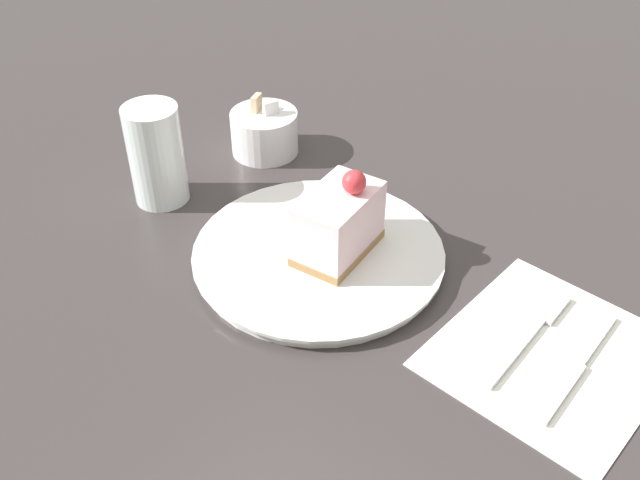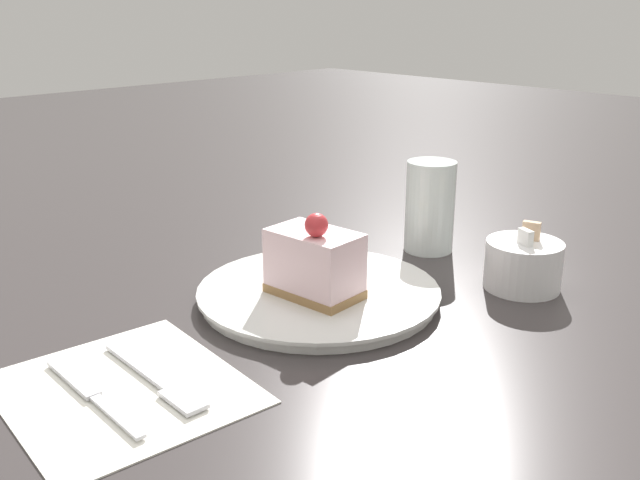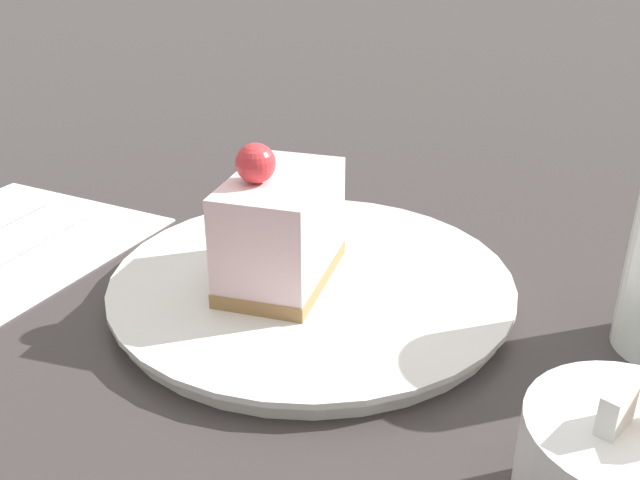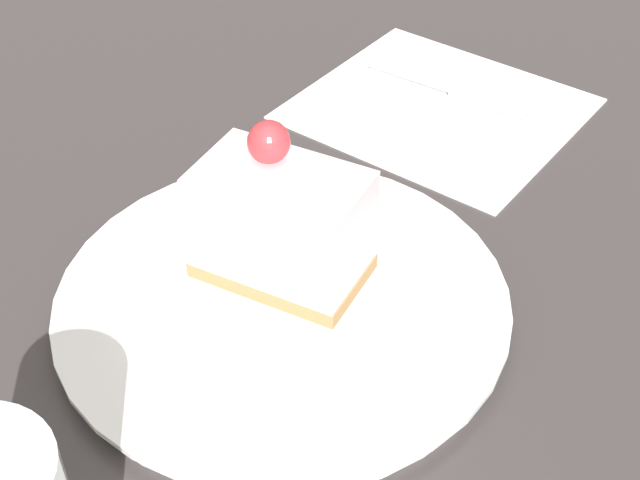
% 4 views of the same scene
% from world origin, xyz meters
% --- Properties ---
extents(ground_plane, '(4.00, 4.00, 0.00)m').
position_xyz_m(ground_plane, '(0.00, 0.00, 0.00)').
color(ground_plane, '#383333').
extents(plate, '(0.27, 0.27, 0.01)m').
position_xyz_m(plate, '(0.04, 0.02, 0.01)').
color(plate, silver).
rests_on(plate, ground_plane).
extents(cake_slice, '(0.07, 0.11, 0.10)m').
position_xyz_m(cake_slice, '(0.05, 0.03, 0.05)').
color(cake_slice, '#9E7547').
rests_on(cake_slice, plate).
extents(napkin, '(0.21, 0.23, 0.00)m').
position_xyz_m(napkin, '(0.30, 0.04, 0.00)').
color(napkin, white).
rests_on(napkin, ground_plane).
extents(fork, '(0.02, 0.16, 0.00)m').
position_xyz_m(fork, '(0.27, 0.06, 0.01)').
color(fork, silver).
rests_on(fork, napkin).
extents(knife, '(0.02, 0.17, 0.00)m').
position_xyz_m(knife, '(0.32, 0.02, 0.01)').
color(knife, silver).
rests_on(knife, napkin).
extents(sugar_bowl, '(0.09, 0.09, 0.08)m').
position_xyz_m(sugar_bowl, '(-0.16, 0.16, 0.03)').
color(sugar_bowl, white).
rests_on(sugar_bowl, ground_plane).
extents(drinking_glass, '(0.07, 0.07, 0.12)m').
position_xyz_m(drinking_glass, '(-0.19, 0.00, 0.06)').
color(drinking_glass, silver).
rests_on(drinking_glass, ground_plane).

